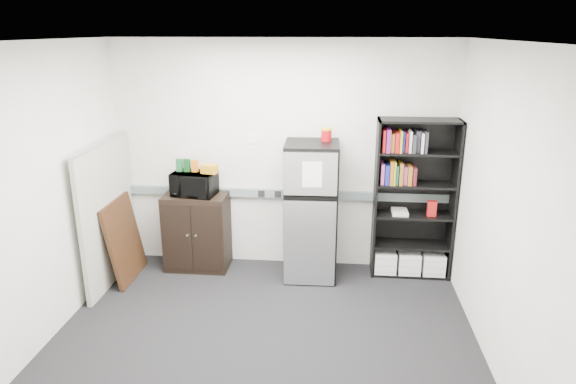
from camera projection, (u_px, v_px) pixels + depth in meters
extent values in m
plane|color=black|center=(263.00, 341.00, 4.80)|extent=(4.00, 4.00, 0.00)
cube|color=silver|center=(282.00, 157.00, 6.05)|extent=(4.00, 0.02, 2.70)
cube|color=silver|center=(502.00, 213.00, 4.21)|extent=(0.02, 3.50, 2.70)
cube|color=silver|center=(39.00, 198.00, 4.57)|extent=(0.02, 3.50, 2.70)
cube|color=white|center=(258.00, 41.00, 3.98)|extent=(4.00, 3.50, 0.02)
cube|color=slate|center=(282.00, 194.00, 6.16)|extent=(3.92, 0.05, 0.10)
cube|color=white|center=(253.00, 139.00, 6.01)|extent=(0.14, 0.00, 0.10)
cube|color=black|center=(375.00, 199.00, 5.90)|extent=(0.02, 0.34, 1.85)
cube|color=black|center=(453.00, 201.00, 5.82)|extent=(0.02, 0.34, 1.85)
cube|color=black|center=(412.00, 195.00, 6.01)|extent=(0.90, 0.02, 1.85)
cube|color=black|center=(420.00, 120.00, 5.58)|extent=(0.90, 0.34, 0.02)
cube|color=black|center=(408.00, 271.00, 6.13)|extent=(0.85, 0.32, 0.03)
cube|color=black|center=(410.00, 244.00, 6.03)|extent=(0.85, 0.32, 0.03)
cube|color=black|center=(413.00, 215.00, 5.91)|extent=(0.85, 0.32, 0.02)
cube|color=black|center=(415.00, 184.00, 5.80)|extent=(0.85, 0.32, 0.02)
cube|color=black|center=(417.00, 152.00, 5.69)|extent=(0.85, 0.32, 0.02)
cube|color=white|center=(385.00, 260.00, 6.11)|extent=(0.25, 0.30, 0.25)
cube|color=white|center=(409.00, 261.00, 6.08)|extent=(0.25, 0.30, 0.25)
cube|color=white|center=(433.00, 262.00, 6.06)|extent=(0.25, 0.30, 0.25)
cube|color=#9D998B|center=(108.00, 215.00, 5.75)|extent=(0.05, 1.30, 1.60)
cube|color=#B2B2B7|center=(100.00, 144.00, 5.51)|extent=(0.06, 1.30, 0.02)
cube|color=black|center=(197.00, 231.00, 6.18)|extent=(0.74, 0.46, 0.93)
cube|color=black|center=(177.00, 238.00, 5.97)|extent=(0.34, 0.01, 0.82)
cube|color=black|center=(207.00, 239.00, 5.94)|extent=(0.34, 0.01, 0.82)
cylinder|color=#B2B2B7|center=(187.00, 235.00, 5.93)|extent=(0.02, 0.02, 0.02)
cylinder|color=#B2B2B7|center=(196.00, 236.00, 5.92)|extent=(0.02, 0.02, 0.02)
imported|color=black|center=(194.00, 184.00, 5.97)|extent=(0.53, 0.39, 0.27)
cube|color=#175128|center=(179.00, 165.00, 5.96)|extent=(0.07, 0.05, 0.15)
cube|color=#0D3C16|center=(187.00, 165.00, 5.95)|extent=(0.08, 0.06, 0.15)
cube|color=orange|center=(195.00, 166.00, 5.94)|extent=(0.08, 0.06, 0.14)
cube|color=#C58613|center=(209.00, 169.00, 5.89)|extent=(0.20, 0.14, 0.10)
cube|color=black|center=(311.00, 212.00, 5.88)|extent=(0.61, 0.61, 1.57)
cube|color=silver|center=(310.00, 174.00, 5.43)|extent=(0.57, 0.03, 0.47)
cube|color=silver|center=(309.00, 244.00, 5.67)|extent=(0.57, 0.03, 1.01)
cube|color=black|center=(310.00, 198.00, 5.50)|extent=(0.57, 0.02, 0.03)
cube|color=white|center=(312.00, 175.00, 5.41)|extent=(0.21, 0.01, 0.28)
cube|color=black|center=(312.00, 144.00, 5.64)|extent=(0.61, 0.61, 0.02)
cylinder|color=#AD0710|center=(326.00, 135.00, 5.72)|extent=(0.12, 0.12, 0.14)
cylinder|color=gold|center=(327.00, 127.00, 5.69)|extent=(0.12, 0.12, 0.02)
cube|color=black|center=(124.00, 240.00, 5.90)|extent=(0.20, 0.74, 0.94)
cube|color=beige|center=(126.00, 240.00, 5.89)|extent=(0.14, 0.63, 0.80)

